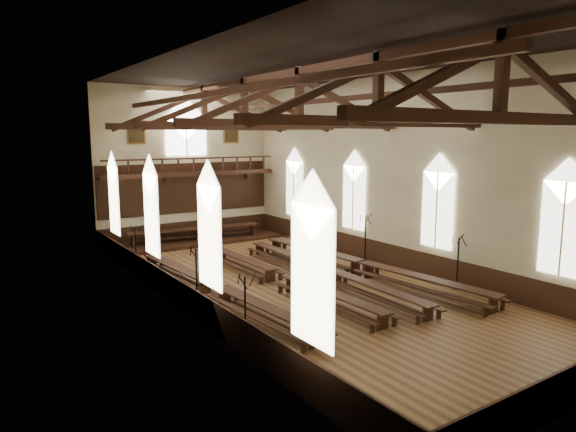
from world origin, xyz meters
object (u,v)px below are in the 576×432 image
Objects in this scene: refectory_row_a at (214,287)px; candelabrum_left_mid at (197,292)px; candelabrum_right_far at (303,232)px; refectory_row_c at (325,270)px; dais at (196,241)px; candelabrum_left_far at (136,257)px; refectory_row_d at (362,265)px; high_table at (195,230)px; candelabrum_right_mid at (365,247)px; candelabrum_right_near at (457,273)px; candelabrum_left_near at (245,324)px; refectory_row_b at (280,276)px.

refectory_row_a is 1.85m from candelabrum_left_mid.
candelabrum_right_far is (9.77, 7.15, 0.26)m from refectory_row_a.
candelabrum_right_far reaches higher than refectory_row_a.
candelabrum_left_mid is (-1.33, -1.24, 0.33)m from refectory_row_a.
dais is at bearing 98.15° from refectory_row_c.
candelabrum_left_mid is 7.64m from candelabrum_left_far.
dais is 7.02m from candelabrum_right_far.
candelabrum_right_far is at bearing 36.18° from refectory_row_a.
high_table is (-3.61, 11.97, 0.31)m from refectory_row_d.
dais is (-1.66, 11.56, -0.39)m from refectory_row_c.
candelabrum_right_mid is (2.14, 2.12, 0.25)m from refectory_row_d.
candelabrum_left_far reaches higher than refectory_row_a.
candelabrum_right_near is 1.01× the size of candelabrum_right_far.
candelabrum_right_far reaches higher than refectory_row_c.
candelabrum_right_mid is (11.10, 6.41, 0.06)m from candelabrum_left_near.
candelabrum_right_near reaches higher than high_table.
refectory_row_b is 5.52× the size of candelabrum_left_near.
dais is 4.58× the size of candelabrum_right_far.
candelabrum_left_far reaches higher than refectory_row_d.
candelabrum_left_near is (-7.01, -4.70, 0.27)m from refectory_row_c.
candelabrum_left_near and candelabrum_right_far have the same top height.
refectory_row_b is at bearing 171.17° from refectory_row_c.
candelabrum_right_mid reaches higher than refectory_row_d.
high_table is at bearing 70.12° from refectory_row_a.
candelabrum_right_far is at bearing 48.21° from refectory_row_b.
dais is at bearing 106.79° from refectory_row_d.
refectory_row_b is at bearing -168.21° from candelabrum_right_mid.
dais is 7.17m from candelabrum_left_far.
refectory_row_b is 4.81m from candelabrum_left_mid.
refectory_row_d is 8.98m from candelabrum_left_mid.
refectory_row_b is 5.52× the size of candelabrum_right_far.
candelabrum_right_near reaches higher than candelabrum_right_far.
candelabrum_left_far is at bearing -176.12° from candelabrum_right_far.
refectory_row_b is at bearing -54.22° from candelabrum_left_far.
dais is (-3.61, 11.97, -0.47)m from refectory_row_d.
dais is 1.32× the size of high_table.
candelabrum_right_mid reaches higher than candelabrum_right_far.
high_table is (0.00, 0.00, 0.78)m from dais.
candelabrum_left_far reaches higher than refectory_row_b.
refectory_row_b is 5.45× the size of candelabrum_right_near.
refectory_row_a is at bearing 153.51° from candelabrum_right_near.
refectory_row_c is 5.09× the size of candelabrum_right_mid.
refectory_row_d is 9.94m from candelabrum_left_near.
refectory_row_b reaches higher than refectory_row_c.
candelabrum_left_far is 11.13m from candelabrum_right_far.
candelabrum_right_near is (6.45, -4.80, 0.27)m from refectory_row_b.
candelabrum_left_far is (0.00, 11.53, -0.03)m from candelabrum_left_near.
candelabrum_right_near reaches higher than candelabrum_left_near.
refectory_row_c is 4.45m from candelabrum_right_mid.
candelabrum_right_mid is (6.45, 1.35, 0.32)m from refectory_row_b.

